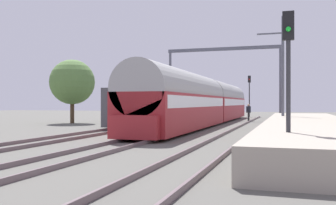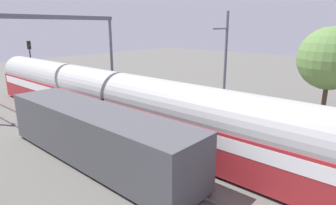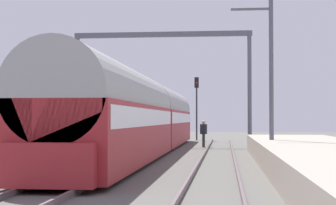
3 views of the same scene
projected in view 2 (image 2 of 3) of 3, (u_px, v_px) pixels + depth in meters
ground at (307, 195)px, 12.21m from camera, size 120.00×120.00×0.00m
track_west at (308, 194)px, 12.19m from camera, size 1.52×60.00×0.16m
track_east at (331, 161)px, 15.08m from camera, size 1.51×60.00×0.16m
platform at (312, 128)px, 19.03m from camera, size 4.40×28.00×0.90m
passenger_train at (120, 102)px, 19.56m from camera, size 2.93×32.85×3.82m
freight_car at (95, 135)px, 15.01m from camera, size 2.80×13.00×2.70m
person_crossing at (101, 94)px, 25.96m from camera, size 0.46×0.36×1.73m
railway_signal_far at (31, 59)px, 31.88m from camera, size 0.36×0.30×5.38m
catenary_gantry at (53, 43)px, 24.03m from camera, size 12.38×0.28×7.86m
catenary_pole_east_mid at (225, 66)px, 20.84m from camera, size 1.90×0.20×8.00m
tree_east_background at (330, 59)px, 22.29m from camera, size 4.92×4.92×6.99m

